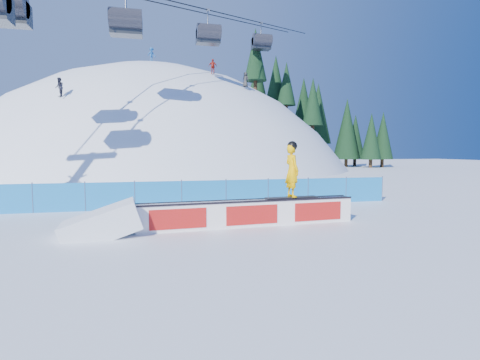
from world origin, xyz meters
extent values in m
plane|color=white|center=(0.00, 0.00, 0.00)|extent=(160.00, 160.00, 0.00)
sphere|color=white|center=(0.00, 42.00, -18.00)|extent=(64.00, 64.00, 64.00)
cylinder|color=#352415|center=(14.82, 45.57, 10.73)|extent=(0.50, 0.50, 1.40)
cone|color=black|center=(14.82, 45.57, 15.10)|extent=(3.31, 3.31, 7.53)
cylinder|color=#352415|center=(15.06, 41.16, 10.82)|extent=(0.50, 0.50, 1.40)
cone|color=black|center=(15.06, 41.16, 14.66)|extent=(2.85, 2.85, 6.47)
cylinder|color=#352415|center=(16.65, 36.05, 9.27)|extent=(0.50, 0.50, 1.40)
cone|color=black|center=(16.65, 36.05, 13.73)|extent=(3.40, 3.40, 7.72)
cylinder|color=#352415|center=(19.83, 39.45, 7.58)|extent=(0.50, 0.50, 1.40)
cone|color=black|center=(19.83, 39.45, 12.06)|extent=(3.41, 3.41, 7.76)
cylinder|color=#352415|center=(20.94, 38.91, 6.60)|extent=(0.50, 0.50, 1.40)
cone|color=black|center=(20.94, 38.91, 11.93)|extent=(4.17, 4.17, 9.47)
cylinder|color=#352415|center=(23.70, 41.28, 4.09)|extent=(0.50, 0.50, 1.40)
cone|color=black|center=(23.70, 41.28, 9.19)|extent=(3.96, 3.96, 8.99)
cylinder|color=#352415|center=(24.44, 37.15, 2.68)|extent=(0.50, 0.50, 1.40)
cone|color=black|center=(24.44, 37.15, 8.18)|extent=(4.31, 4.31, 9.79)
cylinder|color=#352415|center=(26.95, 37.02, 0.60)|extent=(0.50, 0.50, 1.40)
cone|color=black|center=(26.95, 37.02, 6.12)|extent=(4.33, 4.33, 9.84)
cylinder|color=#352415|center=(27.78, 41.30, 0.60)|extent=(0.50, 0.50, 1.40)
cone|color=black|center=(27.78, 41.30, 4.66)|extent=(3.04, 3.04, 6.91)
cylinder|color=#352415|center=(27.88, 44.08, 0.60)|extent=(0.50, 0.50, 1.40)
cone|color=black|center=(27.88, 44.08, 6.05)|extent=(4.27, 4.27, 9.71)
cylinder|color=#352415|center=(31.98, 37.82, 0.60)|extent=(0.50, 0.50, 1.40)
cone|color=black|center=(31.98, 37.82, 6.18)|extent=(4.38, 4.38, 9.96)
cylinder|color=#352415|center=(31.23, 42.11, 0.60)|extent=(0.50, 0.50, 1.40)
cone|color=black|center=(31.23, 42.11, 5.20)|extent=(3.52, 3.52, 8.00)
cube|color=#1475C3|center=(0.00, 4.50, 0.60)|extent=(22.00, 0.03, 1.20)
cylinder|color=#3A4769|center=(-5.00, 4.50, 0.65)|extent=(0.05, 0.05, 1.30)
cylinder|color=#3A4769|center=(-3.00, 4.50, 0.65)|extent=(0.05, 0.05, 1.30)
cylinder|color=#3A4769|center=(-1.00, 4.50, 0.65)|extent=(0.05, 0.05, 1.30)
cylinder|color=#3A4769|center=(1.00, 4.50, 0.65)|extent=(0.05, 0.05, 1.30)
cylinder|color=#3A4769|center=(3.00, 4.50, 0.65)|extent=(0.05, 0.05, 1.30)
cylinder|color=#3A4769|center=(5.00, 4.50, 0.65)|extent=(0.05, 0.05, 1.30)
cylinder|color=#3A4769|center=(7.00, 4.50, 0.65)|extent=(0.05, 0.05, 1.30)
cylinder|color=#3A4769|center=(9.00, 4.50, 0.65)|extent=(0.05, 0.05, 1.30)
cylinder|color=#3A4769|center=(11.00, 4.50, 0.65)|extent=(0.05, 0.05, 1.30)
cylinder|color=#282931|center=(-2.00, 17.93, 12.36)|extent=(2.40, 1.50, 1.50)
cylinder|color=#282931|center=(5.50, 26.13, 14.40)|extent=(2.40, 1.50, 1.50)
cylinder|color=#282931|center=(13.75, 35.15, 16.64)|extent=(2.40, 1.50, 1.50)
cube|color=white|center=(2.93, -0.05, 0.42)|extent=(7.51, 0.99, 0.84)
cube|color=#999CA7|center=(2.93, -0.05, 0.86)|extent=(7.43, 1.01, 0.04)
cube|color=black|center=(2.95, -0.30, 0.87)|extent=(7.48, 0.55, 0.06)
cube|color=black|center=(2.91, 0.19, 0.87)|extent=(7.48, 0.55, 0.06)
cube|color=red|center=(2.95, -0.30, 0.42)|extent=(7.10, 0.51, 0.63)
cube|color=red|center=(2.91, 0.19, 0.42)|extent=(7.10, 0.51, 0.63)
cube|color=black|center=(4.46, 0.05, 0.92)|extent=(1.90, 0.47, 0.04)
imported|color=#FFB700|center=(4.46, 0.05, 1.85)|extent=(0.54, 0.73, 1.82)
sphere|color=black|center=(4.46, 0.05, 2.70)|extent=(0.34, 0.34, 0.34)
imported|color=black|center=(-8.11, 24.13, 8.10)|extent=(0.90, 0.99, 1.65)
imported|color=#A02016|center=(6.57, 30.47, 11.94)|extent=(1.03, 0.59, 1.65)
imported|color=#1B59A2|center=(-0.10, 36.28, 14.31)|extent=(1.23, 1.03, 1.65)
imported|color=#292929|center=(10.11, 29.37, 10.44)|extent=(0.93, 0.95, 1.65)
camera|label=1|loc=(-0.23, -12.08, 2.56)|focal=28.00mm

